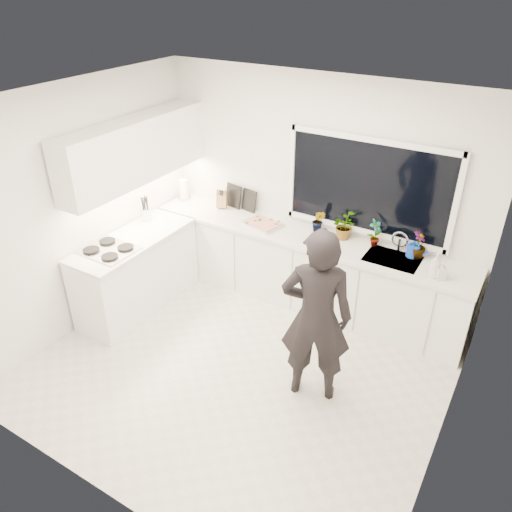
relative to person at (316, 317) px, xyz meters
The scene contains 25 objects.
floor 1.20m from the person, behind, with size 4.00×3.50×0.02m, color beige.
wall_back 1.88m from the person, 115.24° to the left, with size 4.00×0.02×2.70m, color white.
wall_left 2.83m from the person, behind, with size 0.02×3.50×2.70m, color white.
wall_right 1.32m from the person, ahead, with size 0.02×3.50×2.70m, color white.
ceiling 1.98m from the person, behind, with size 4.00×3.50×0.02m, color white.
window 1.75m from the person, 96.27° to the left, with size 1.80×0.02×1.00m, color black.
base_cabinets_back 1.61m from the person, 120.14° to the left, with size 3.92×0.58×0.88m, color white.
base_cabinets_left 2.50m from the person, behind, with size 0.58×1.60×0.88m, color white.
countertop_back 1.54m from the person, 120.32° to the left, with size 3.94×0.62×0.04m, color silver.
countertop_left 2.46m from the person, behind, with size 0.62×1.60×0.04m, color silver.
upper_cabinets 2.80m from the person, 167.08° to the left, with size 0.34×2.10×0.70m, color white.
sink 1.37m from the person, 78.48° to the left, with size 0.58×0.42×0.14m, color silver.
faucet 1.57m from the person, 79.95° to the left, with size 0.03×0.03×0.22m, color silver.
stovetop 2.47m from the person, behind, with size 0.56×0.48×0.03m, color black.
person is the anchor object (origin of this frame).
pizza_tray 1.86m from the person, 135.40° to the left, with size 0.44×0.32×0.03m, color #B5B6BA.
pizza 1.86m from the person, 135.40° to the left, with size 0.40×0.29×0.01m, color #AE1C17.
watering_can 1.56m from the person, 73.71° to the left, with size 0.14×0.14×0.13m, color blue.
paper_towel_roll 3.00m from the person, 151.29° to the left, with size 0.11×0.11×0.26m, color white.
knife_block 2.52m from the person, 144.09° to the left, with size 0.13×0.10×0.22m, color brown.
utensil_crock 2.72m from the person, 165.31° to the left, with size 0.13×0.13×0.16m, color #ADACB0.
picture_frame_large 2.32m from the person, 136.88° to the left, with size 0.22×0.02×0.28m, color black.
picture_frame_small 2.50m from the person, 140.66° to the left, with size 0.25×0.02×0.30m, color black.
herb_plants 1.52m from the person, 97.34° to the left, with size 1.33×0.37×0.32m.
soap_bottles 1.42m from the person, 57.38° to the left, with size 0.19×0.12×0.27m.
Camera 1 is at (2.17, -3.26, 3.64)m, focal length 35.00 mm.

